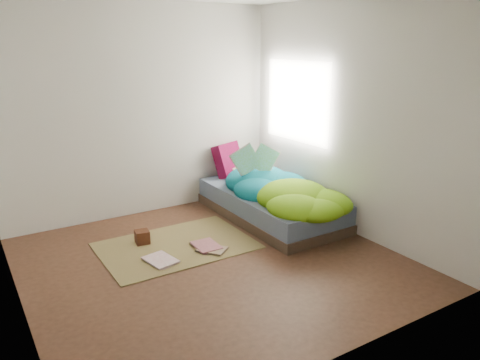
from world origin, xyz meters
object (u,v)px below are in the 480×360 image
Objects in this scene: open_book at (256,152)px; wooden_box at (142,237)px; pillow_magenta at (228,160)px; floor_book_a at (150,264)px; floor_book_b at (196,248)px; bed at (270,205)px.

wooden_box is at bearing -160.96° from open_book.
pillow_magenta reaches higher than wooden_box.
wooden_box is (-1.59, -0.83, -0.48)m from pillow_magenta.
floor_book_a is 0.55m from floor_book_b.
floor_book_a is (-1.79, -0.46, -0.14)m from bed.
open_book reaches higher than wooden_box.
open_book reaches higher than floor_book_a.
open_book is (-0.13, 0.15, 0.67)m from bed.
pillow_magenta is 1.83m from floor_book_b.
pillow_magenta reaches higher than floor_book_a.
wooden_box is (-1.53, -0.07, -0.75)m from open_book.
open_book is at bearing 10.06° from floor_book_a.
wooden_box reaches higher than floor_book_a.
floor_book_b is at bearing -156.15° from pillow_magenta.
pillow_magenta reaches higher than bed.
open_book is 1.54× the size of floor_book_b.
pillow_magenta is 2.27m from floor_book_a.
open_book reaches higher than floor_book_b.
floor_book_b is at bearing -137.81° from open_book.
open_book is at bearing 2.66° from wooden_box.
pillow_magenta is 0.89× the size of open_book.
pillow_magenta is at bearing 49.93° from floor_book_b.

